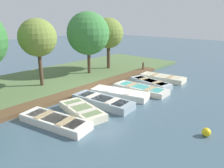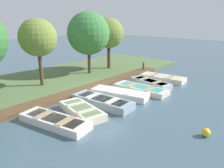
{
  "view_description": "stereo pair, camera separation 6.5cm",
  "coord_description": "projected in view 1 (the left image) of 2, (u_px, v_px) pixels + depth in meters",
  "views": [
    {
      "loc": [
        8.78,
        -9.57,
        4.61
      ],
      "look_at": [
        0.26,
        0.24,
        0.65
      ],
      "focal_mm": 35.0,
      "sensor_mm": 36.0,
      "label": 1
    },
    {
      "loc": [
        8.83,
        -9.53,
        4.61
      ],
      "look_at": [
        0.26,
        0.24,
        0.65
      ],
      "focal_mm": 35.0,
      "sensor_mm": 36.0,
      "label": 2
    }
  ],
  "objects": [
    {
      "name": "ground_plane",
      "position": [
        106.0,
        94.0,
        13.76
      ],
      "size": [
        80.0,
        80.0,
        0.0
      ],
      "primitive_type": "plane",
      "color": "#425B6B"
    },
    {
      "name": "shore_bank",
      "position": [
        59.0,
        79.0,
        16.87
      ],
      "size": [
        8.0,
        24.0,
        0.19
      ],
      "color": "#567042",
      "rests_on": "ground_plane"
    },
    {
      "name": "dock_walkway",
      "position": [
        90.0,
        88.0,
        14.64
      ],
      "size": [
        1.01,
        14.96,
        0.23
      ],
      "color": "brown",
      "rests_on": "ground_plane"
    },
    {
      "name": "rowboat_0",
      "position": [
        55.0,
        121.0,
        9.72
      ],
      "size": [
        3.57,
        1.71,
        0.38
      ],
      "rotation": [
        0.0,
        0.0,
        0.19
      ],
      "color": "silver",
      "rests_on": "ground_plane"
    },
    {
      "name": "rowboat_1",
      "position": [
        82.0,
        110.0,
        10.87
      ],
      "size": [
        3.06,
        1.74,
        0.38
      ],
      "rotation": [
        0.0,
        0.0,
        -0.21
      ],
      "color": "beige",
      "rests_on": "ground_plane"
    },
    {
      "name": "rowboat_2",
      "position": [
        103.0,
        101.0,
        11.95
      ],
      "size": [
        3.65,
        1.45,
        0.43
      ],
      "rotation": [
        0.0,
        0.0,
        0.08
      ],
      "color": "#8C9EA8",
      "rests_on": "ground_plane"
    },
    {
      "name": "rowboat_3",
      "position": [
        120.0,
        93.0,
        13.24
      ],
      "size": [
        3.66,
        1.9,
        0.4
      ],
      "rotation": [
        0.0,
        0.0,
        0.24
      ],
      "color": "silver",
      "rests_on": "ground_plane"
    },
    {
      "name": "rowboat_4",
      "position": [
        141.0,
        89.0,
        14.2
      ],
      "size": [
        3.63,
        1.31,
        0.35
      ],
      "rotation": [
        0.0,
        0.0,
        0.04
      ],
      "color": "beige",
      "rests_on": "ground_plane"
    },
    {
      "name": "rowboat_5",
      "position": [
        150.0,
        83.0,
        15.46
      ],
      "size": [
        3.3,
        1.58,
        0.38
      ],
      "rotation": [
        0.0,
        0.0,
        -0.2
      ],
      "color": "#B2BCC1",
      "rests_on": "ground_plane"
    },
    {
      "name": "rowboat_6",
      "position": [
        163.0,
        78.0,
        16.79
      ],
      "size": [
        3.45,
        1.49,
        0.37
      ],
      "rotation": [
        0.0,
        0.0,
        0.09
      ],
      "color": "beige",
      "rests_on": "ground_plane"
    },
    {
      "name": "mooring_post_far",
      "position": [
        143.0,
        67.0,
        19.25
      ],
      "size": [
        0.15,
        0.15,
        0.88
      ],
      "color": "brown",
      "rests_on": "ground_plane"
    },
    {
      "name": "buoy",
      "position": [
        206.0,
        132.0,
        8.81
      ],
      "size": [
        0.36,
        0.36,
        0.36
      ],
      "color": "yellow",
      "rests_on": "ground_plane"
    },
    {
      "name": "park_tree_left",
      "position": [
        38.0,
        38.0,
        14.01
      ],
      "size": [
        2.45,
        2.45,
        4.61
      ],
      "color": "#4C3828",
      "rests_on": "ground_plane"
    },
    {
      "name": "park_tree_center",
      "position": [
        88.0,
        33.0,
        17.31
      ],
      "size": [
        3.39,
        3.39,
        5.11
      ],
      "color": "#4C3828",
      "rests_on": "ground_plane"
    },
    {
      "name": "park_tree_right",
      "position": [
        108.0,
        33.0,
        19.09
      ],
      "size": [
        2.63,
        2.63,
        4.64
      ],
      "color": "#4C3828",
      "rests_on": "ground_plane"
    }
  ]
}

